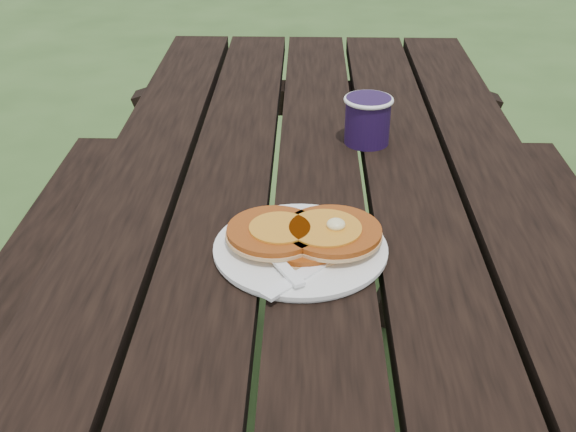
{
  "coord_description": "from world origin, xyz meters",
  "views": [
    {
      "loc": [
        -0.02,
        -1.0,
        1.29
      ],
      "look_at": [
        -0.05,
        -0.15,
        0.8
      ],
      "focal_mm": 45.0,
      "sensor_mm": 36.0,
      "label": 1
    }
  ],
  "objects_px": {
    "plate": "(300,250)",
    "pancake_stack": "(305,234)",
    "coffee_cup": "(368,117)",
    "picnic_table": "(315,380)"
  },
  "relations": [
    {
      "from": "pancake_stack",
      "to": "coffee_cup",
      "type": "relative_size",
      "value": 2.4
    },
    {
      "from": "plate",
      "to": "pancake_stack",
      "type": "xyz_separation_m",
      "value": [
        0.01,
        0.01,
        0.02
      ]
    },
    {
      "from": "pancake_stack",
      "to": "coffee_cup",
      "type": "bearing_deg",
      "value": 73.3
    },
    {
      "from": "plate",
      "to": "coffee_cup",
      "type": "xyz_separation_m",
      "value": [
        0.12,
        0.38,
        0.04
      ]
    },
    {
      "from": "coffee_cup",
      "to": "pancake_stack",
      "type": "bearing_deg",
      "value": -106.7
    },
    {
      "from": "picnic_table",
      "to": "coffee_cup",
      "type": "relative_size",
      "value": 20.17
    },
    {
      "from": "plate",
      "to": "pancake_stack",
      "type": "height_order",
      "value": "pancake_stack"
    },
    {
      "from": "picnic_table",
      "to": "coffee_cup",
      "type": "distance_m",
      "value": 0.49
    },
    {
      "from": "pancake_stack",
      "to": "coffee_cup",
      "type": "height_order",
      "value": "coffee_cup"
    },
    {
      "from": "picnic_table",
      "to": "coffee_cup",
      "type": "height_order",
      "value": "coffee_cup"
    }
  ]
}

